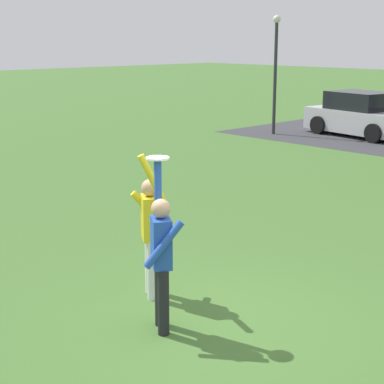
{
  "coord_description": "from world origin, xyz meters",
  "views": [
    {
      "loc": [
        5.09,
        -5.13,
        3.47
      ],
      "look_at": [
        -0.72,
        0.38,
        1.5
      ],
      "focal_mm": 58.63,
      "sensor_mm": 36.0,
      "label": 1
    }
  ],
  "objects_px": {
    "person_defender": "(150,228)",
    "lamppost_by_lot": "(276,63)",
    "person_catcher": "(161,253)",
    "frisbee_disc": "(158,158)",
    "parked_car_silver": "(362,116)"
  },
  "relations": [
    {
      "from": "person_defender",
      "to": "lamppost_by_lot",
      "type": "height_order",
      "value": "lamppost_by_lot"
    },
    {
      "from": "person_catcher",
      "to": "frisbee_disc",
      "type": "distance_m",
      "value": 1.13
    },
    {
      "from": "frisbee_disc",
      "to": "person_defender",
      "type": "bearing_deg",
      "value": 147.17
    },
    {
      "from": "frisbee_disc",
      "to": "lamppost_by_lot",
      "type": "distance_m",
      "value": 16.22
    },
    {
      "from": "parked_car_silver",
      "to": "person_catcher",
      "type": "bearing_deg",
      "value": -57.93
    },
    {
      "from": "parked_car_silver",
      "to": "frisbee_disc",
      "type": "bearing_deg",
      "value": -58.35
    },
    {
      "from": "parked_car_silver",
      "to": "lamppost_by_lot",
      "type": "xyz_separation_m",
      "value": [
        -2.48,
        -1.95,
        1.86
      ]
    },
    {
      "from": "person_defender",
      "to": "lamppost_by_lot",
      "type": "xyz_separation_m",
      "value": [
        -8.43,
        12.94,
        1.6
      ]
    },
    {
      "from": "person_defender",
      "to": "lamppost_by_lot",
      "type": "distance_m",
      "value": 15.53
    },
    {
      "from": "frisbee_disc",
      "to": "person_catcher",
      "type": "bearing_deg",
      "value": -32.83
    },
    {
      "from": "person_catcher",
      "to": "frisbee_disc",
      "type": "xyz_separation_m",
      "value": [
        -0.19,
        0.12,
        1.11
      ]
    },
    {
      "from": "person_defender",
      "to": "frisbee_disc",
      "type": "distance_m",
      "value": 1.39
    },
    {
      "from": "frisbee_disc",
      "to": "parked_car_silver",
      "type": "bearing_deg",
      "value": 113.46
    },
    {
      "from": "frisbee_disc",
      "to": "lamppost_by_lot",
      "type": "height_order",
      "value": "lamppost_by_lot"
    },
    {
      "from": "person_catcher",
      "to": "lamppost_by_lot",
      "type": "distance_m",
      "value": 16.5
    }
  ]
}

